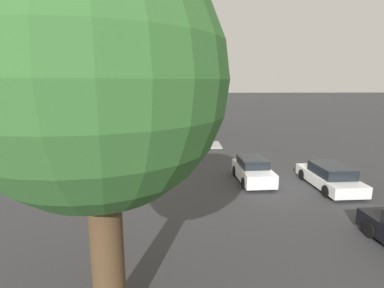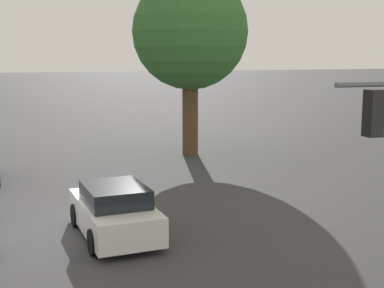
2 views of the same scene
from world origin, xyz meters
name	(u,v)px [view 2 (image 2 of 2)]	position (x,y,z in m)	size (l,w,h in m)	color
ground_plane	(37,233)	(0.00, 0.00, 0.00)	(300.00, 300.00, 0.00)	#333335
street_tree	(190,33)	(-9.86, 8.11, 5.97)	(5.59, 5.59, 8.82)	#4C3823
crossing_car_1	(114,212)	(0.95, 2.00, 0.69)	(3.98, 1.99, 1.45)	silver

